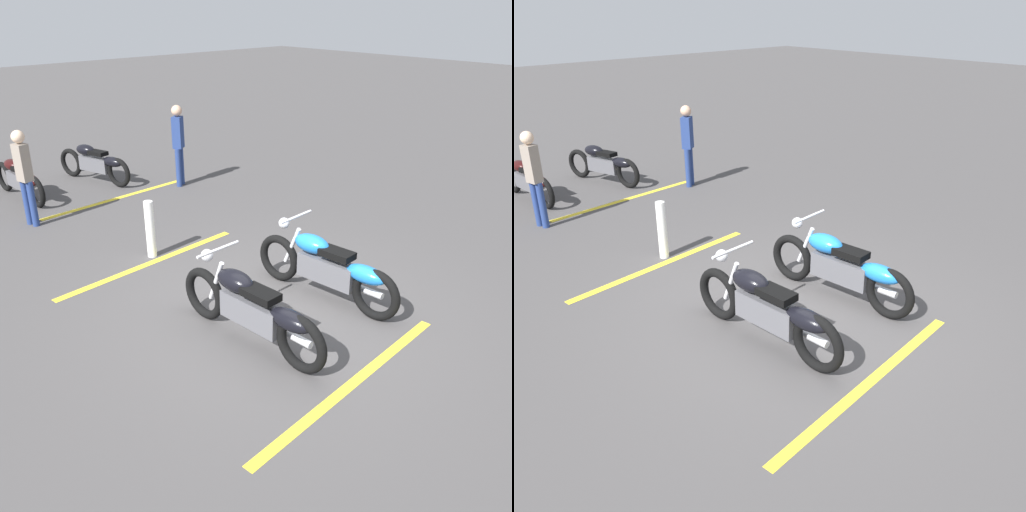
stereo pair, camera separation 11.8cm
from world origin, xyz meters
TOP-DOWN VIEW (x-y plane):
  - ground_plane at (0.00, 0.00)m, footprint 60.00×60.00m
  - motorcycle_bright_foreground at (-0.13, -0.72)m, footprint 2.23×0.62m
  - motorcycle_dark_foreground at (-0.25, 0.71)m, footprint 2.23×0.62m
  - motorcycle_row_far_left at (6.61, -0.98)m, footprint 2.03×0.65m
  - motorcycle_row_left at (6.57, 0.66)m, footprint 2.02×0.30m
  - bystander_near_row at (5.10, 1.07)m, footprint 0.28×0.23m
  - bystander_secondary at (5.21, -2.18)m, footprint 0.29×0.30m
  - bollard_post at (2.57, 0.25)m, footprint 0.14×0.14m
  - parking_stripe_near at (-1.49, 0.42)m, footprint 0.38×3.20m
  - parking_stripe_mid at (2.38, 0.39)m, footprint 0.38×3.20m
  - parking_stripe_far at (5.36, -0.70)m, footprint 0.38×3.20m

SIDE VIEW (x-z plane):
  - ground_plane at x=0.00m, z-range 0.00..0.00m
  - parking_stripe_near at x=-1.49m, z-range 0.00..0.01m
  - parking_stripe_mid at x=2.38m, z-range 0.00..0.01m
  - parking_stripe_far at x=5.36m, z-range 0.00..0.01m
  - motorcycle_row_left at x=6.57m, z-range 0.03..0.80m
  - motorcycle_row_far_left at x=6.61m, z-range 0.04..0.82m
  - bollard_post at x=2.57m, z-range 0.00..0.90m
  - motorcycle_bright_foreground at x=-0.13m, z-range -0.06..0.98m
  - motorcycle_dark_foreground at x=-0.25m, z-range -0.06..0.98m
  - bystander_near_row at x=5.10m, z-range 0.10..1.76m
  - bystander_secondary at x=5.21m, z-range 0.10..1.77m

